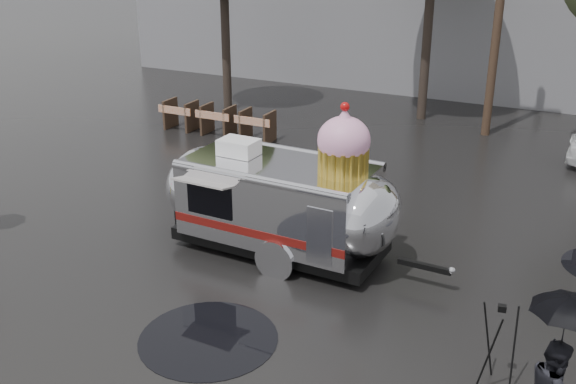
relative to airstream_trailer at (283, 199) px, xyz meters
The scene contains 6 objects.
ground 3.46m from the airstream_trailer, 95.41° to the right, with size 120.00×120.00×0.00m, color black.
puddles 2.63m from the airstream_trailer, 84.01° to the right, with size 13.23×10.39×0.01m.
barricade_row 8.97m from the airstream_trailer, 130.91° to the left, with size 4.30×0.80×1.00m.
airstream_trailer is the anchor object (origin of this frame).
umbrella_black 6.83m from the airstream_trailer, 30.95° to the right, with size 1.16×1.16×2.34m.
tripod 5.61m from the airstream_trailer, 27.87° to the right, with size 0.58×0.59×1.46m.
Camera 1 is at (6.22, -8.48, 6.71)m, focal length 42.00 mm.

